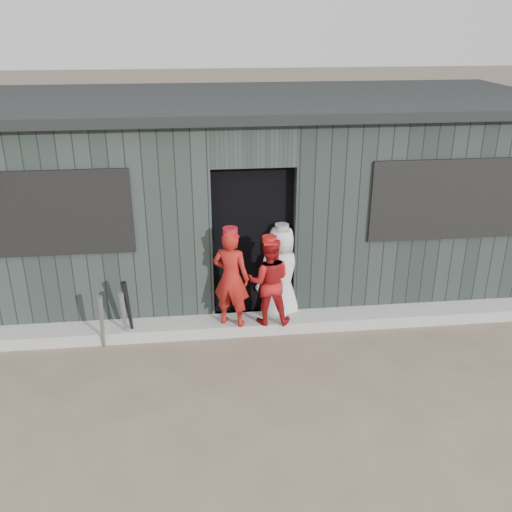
{
  "coord_description": "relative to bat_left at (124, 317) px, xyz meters",
  "views": [
    {
      "loc": [
        -0.7,
        -4.33,
        3.61
      ],
      "look_at": [
        0.0,
        1.8,
        1.0
      ],
      "focal_mm": 40.0,
      "sensor_mm": 36.0,
      "label": 1
    }
  ],
  "objects": [
    {
      "name": "ground",
      "position": [
        1.57,
        -1.66,
        -0.36
      ],
      "size": [
        80.0,
        80.0,
        0.0
      ],
      "primitive_type": "plane",
      "color": "brown",
      "rests_on": "ground"
    },
    {
      "name": "curb",
      "position": [
        1.57,
        0.16,
        -0.28
      ],
      "size": [
        8.0,
        0.36,
        0.15
      ],
      "primitive_type": "cube",
      "color": "#9D9D98",
      "rests_on": "ground"
    },
    {
      "name": "bat_left",
      "position": [
        0.0,
        0.0,
        0.0
      ],
      "size": [
        0.08,
        0.21,
        0.71
      ],
      "primitive_type": "cone",
      "rotation": [
        0.2,
        0.0,
        -0.08
      ],
      "color": "gray",
      "rests_on": "ground"
    },
    {
      "name": "bat_mid",
      "position": [
        -0.24,
        -0.1,
        0.01
      ],
      "size": [
        0.12,
        0.21,
        0.72
      ],
      "primitive_type": "cone",
      "rotation": [
        0.18,
        0.0,
        0.28
      ],
      "color": "slate",
      "rests_on": "ground"
    },
    {
      "name": "bat_right",
      "position": [
        0.05,
        0.03,
        0.06
      ],
      "size": [
        0.11,
        0.26,
        0.84
      ],
      "primitive_type": "cone",
      "rotation": [
        0.23,
        0.0,
        -0.19
      ],
      "color": "black",
      "rests_on": "ground"
    },
    {
      "name": "player_red_left",
      "position": [
        1.26,
        0.08,
        0.4
      ],
      "size": [
        0.52,
        0.45,
        1.21
      ],
      "primitive_type": "imported",
      "rotation": [
        0.0,
        0.0,
        2.72
      ],
      "color": "#9E1913",
      "rests_on": "curb"
    },
    {
      "name": "player_red_right",
      "position": [
        1.71,
        0.07,
        0.34
      ],
      "size": [
        0.58,
        0.48,
        1.09
      ],
      "primitive_type": "imported",
      "rotation": [
        0.0,
        0.0,
        3.01
      ],
      "color": "#A01316",
      "rests_on": "curb"
    },
    {
      "name": "player_grey_back",
      "position": [
        1.91,
        0.39,
        0.28
      ],
      "size": [
        0.65,
        0.45,
        1.27
      ],
      "primitive_type": "imported",
      "rotation": [
        0.0,
        0.0,
        3.22
      ],
      "color": "silver",
      "rests_on": "ground"
    },
    {
      "name": "dugout",
      "position": [
        1.57,
        1.84,
        0.93
      ],
      "size": [
        8.3,
        3.3,
        2.62
      ],
      "color": "black",
      "rests_on": "ground"
    }
  ]
}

